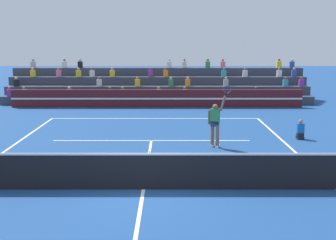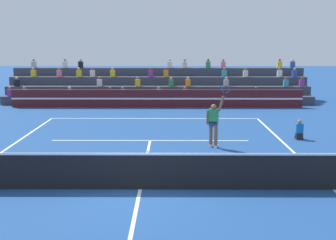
# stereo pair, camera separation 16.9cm
# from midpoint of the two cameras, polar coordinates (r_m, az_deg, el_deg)

# --- Properties ---
(ground_plane) EXTENTS (120.00, 120.00, 0.00)m
(ground_plane) POSITION_cam_midpoint_polar(r_m,az_deg,el_deg) (13.43, -3.57, -8.45)
(ground_plane) COLOR navy
(court_lines) EXTENTS (11.10, 23.90, 0.01)m
(court_lines) POSITION_cam_midpoint_polar(r_m,az_deg,el_deg) (13.43, -3.57, -8.43)
(court_lines) COLOR white
(court_lines) RESTS_ON ground
(tennis_net) EXTENTS (12.00, 0.10, 1.10)m
(tennis_net) POSITION_cam_midpoint_polar(r_m,az_deg,el_deg) (13.27, -3.60, -6.22)
(tennis_net) COLOR slate
(tennis_net) RESTS_ON ground
(sponsor_banner_wall) EXTENTS (18.00, 0.26, 1.10)m
(sponsor_banner_wall) POSITION_cam_midpoint_polar(r_m,az_deg,el_deg) (29.00, -1.75, 2.64)
(sponsor_banner_wall) COLOR #51191E
(sponsor_banner_wall) RESTS_ON ground
(bleacher_stand) EXTENTS (20.11, 3.80, 2.83)m
(bleacher_stand) POSITION_cam_midpoint_polar(r_m,az_deg,el_deg) (32.12, -1.60, 3.87)
(bleacher_stand) COLOR #383D4C
(bleacher_stand) RESTS_ON ground
(ball_kid_courtside) EXTENTS (0.30, 0.36, 0.84)m
(ball_kid_courtside) POSITION_cam_midpoint_polar(r_m,az_deg,el_deg) (20.60, 15.40, -1.34)
(ball_kid_courtside) COLOR black
(ball_kid_courtside) RESTS_ON ground
(tennis_player) EXTENTS (0.89, 0.44, 2.50)m
(tennis_player) POSITION_cam_midpoint_polar(r_m,az_deg,el_deg) (18.34, 5.34, -0.29)
(tennis_player) COLOR brown
(tennis_player) RESTS_ON ground
(tennis_ball) EXTENTS (0.07, 0.07, 0.07)m
(tennis_ball) POSITION_cam_midpoint_polar(r_m,az_deg,el_deg) (17.61, -2.74, -3.87)
(tennis_ball) COLOR #C6DB33
(tennis_ball) RESTS_ON ground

